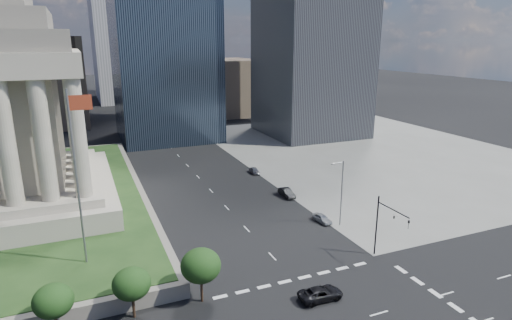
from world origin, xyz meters
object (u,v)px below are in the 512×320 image
traffic_signal_ne (387,222)px  street_lamp_north (341,189)px  parked_sedan_mid (287,193)px  parked_sedan_near (322,218)px  parked_sedan_far (255,171)px  flagpole (77,169)px  pickup_truck (321,294)px

traffic_signal_ne → street_lamp_north: size_ratio=0.80×
parked_sedan_mid → parked_sedan_near: bearing=-89.7°
parked_sedan_near → parked_sedan_far: 26.89m
flagpole → street_lamp_north: size_ratio=2.00×
parked_sedan_far → flagpole: bearing=-135.3°
street_lamp_north → parked_sedan_far: 29.25m
street_lamp_north → pickup_truck: 20.56m
pickup_truck → traffic_signal_ne: bearing=-68.8°
flagpole → parked_sedan_near: (33.33, 2.86, -12.49)m
traffic_signal_ne → parked_sedan_mid: size_ratio=1.83×
street_lamp_north → parked_sedan_near: size_ratio=2.72×
traffic_signal_ne → pickup_truck: (-11.69, -4.23, -4.57)m
street_lamp_north → parked_sedan_mid: bearing=97.5°
parked_sedan_near → parked_sedan_far: size_ratio=1.02×
flagpole → parked_sedan_mid: 38.53m
parked_sedan_mid → parked_sedan_far: 14.90m
traffic_signal_ne → parked_sedan_mid: (-1.00, 25.16, -4.53)m
street_lamp_north → parked_sedan_mid: (-1.83, 13.85, -4.94)m
flagpole → pickup_truck: 29.64m
flagpole → street_lamp_north: flagpole is taller
parked_sedan_near → parked_sedan_far: (0.00, 26.89, -0.01)m
parked_sedan_far → pickup_truck: bearing=-100.6°
parked_sedan_near → pickup_truck: bearing=-128.4°
pickup_truck → parked_sedan_far: bearing=-12.3°
parked_sedan_near → parked_sedan_mid: parked_sedan_mid is taller
traffic_signal_ne → parked_sedan_far: (-1.00, 40.06, -4.63)m
pickup_truck → parked_sedan_far: size_ratio=1.36×
flagpole → parked_sedan_mid: (33.33, 14.85, -12.39)m
parked_sedan_mid → parked_sedan_far: parked_sedan_mid is taller
traffic_signal_ne → parked_sedan_near: (-1.00, 13.17, -4.62)m
pickup_truck → parked_sedan_mid: 31.27m
traffic_signal_ne → flagpole: bearing=163.3°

